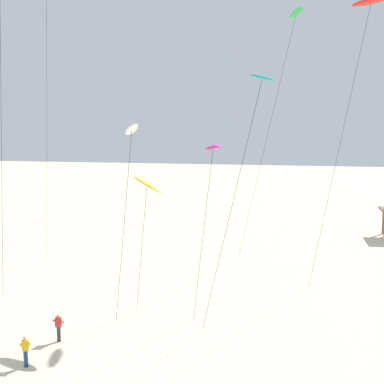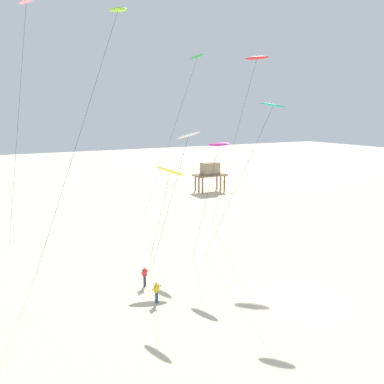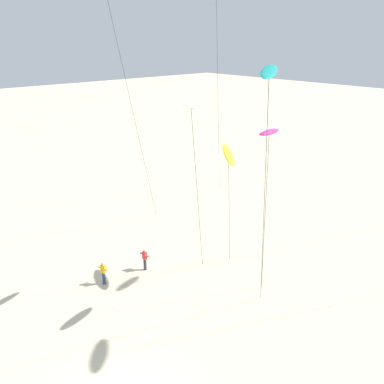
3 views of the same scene
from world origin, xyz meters
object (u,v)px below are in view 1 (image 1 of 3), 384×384
Objects in this scene: kite_red at (370,4)px; kite_flyer_middle at (59,327)px; kite_yellow at (147,185)px; kite_white at (131,133)px; kite_flyer_nearest at (25,350)px; kite_teal at (261,83)px; kite_green at (294,20)px; kite_magenta at (213,149)px.

kite_red is 12.25× the size of kite_flyer_middle.
kite_white is at bearing -88.09° from kite_yellow.
kite_teal is at bearing 8.26° from kite_flyer_nearest.
kite_red reaches higher than kite_flyer_middle.
kite_white is 12.01m from kite_flyer_middle.
kite_flyer_middle is (-4.39, -0.58, -11.16)m from kite_white.
kite_red reaches higher than kite_white.
kite_white is (-8.59, -14.01, -8.16)m from kite_green.
kite_green is 27.47m from kite_flyer_middle.
kite_yellow is 9.77m from kite_flyer_middle.
kite_white reaches higher than kite_flyer_nearest.
kite_green is at bearing 70.14° from kite_magenta.
kite_yellow is (-4.31, 1.49, -2.37)m from kite_magenta.
kite_teal is 1.31× the size of kite_magenta.
kite_green is 12.60× the size of kite_flyer_nearest.
kite_magenta is 4.68m from kite_white.
kite_flyer_nearest is 3.23m from kite_flyer_middle.
kite_red is at bearing 20.65° from kite_yellow.
kite_teal is 9.01× the size of kite_flyer_middle.
kite_red is 17.60m from kite_white.
kite_yellow is (-13.38, -5.04, -11.26)m from kite_red.
kite_flyer_middle is (-4.28, -3.92, -7.86)m from kite_yellow.
kite_flyer_nearest is at bearing -141.26° from kite_white.
kite_magenta is 5.14m from kite_yellow.
kite_white reaches higher than kite_flyer_middle.
kite_red is 28.95m from kite_flyer_nearest.
kite_magenta is 6.90× the size of kite_flyer_middle.
kite_flyer_middle is at bearing 172.53° from kite_teal.
kite_magenta is at bearing -144.24° from kite_red.
kite_yellow is 5.65× the size of kite_flyer_nearest.
kite_magenta is 14.71m from kite_flyer_nearest.
kite_red is at bearing 35.76° from kite_magenta.
kite_teal is 9.01× the size of kite_flyer_nearest.
kite_yellow is at bearing -159.35° from kite_red.
kite_teal is at bearing -95.44° from kite_green.
kite_green is at bearing 84.56° from kite_teal.
kite_teal is 17.16m from kite_green.
kite_teal reaches higher than kite_white.
kite_green is at bearing 58.47° from kite_white.
kite_white reaches higher than kite_yellow.
kite_teal is 5.89m from kite_magenta.
kite_magenta is 13.58m from kite_flyer_middle.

